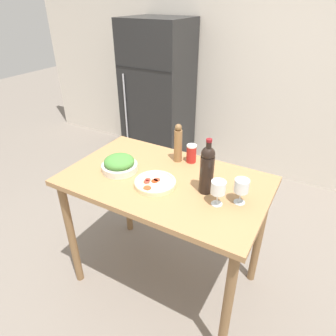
{
  "coord_description": "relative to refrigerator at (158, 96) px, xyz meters",
  "views": [
    {
      "loc": [
        0.82,
        -1.4,
        1.98
      ],
      "look_at": [
        0.0,
        0.04,
        1.0
      ],
      "focal_mm": 32.0,
      "sensor_mm": 36.0,
      "label": 1
    }
  ],
  "objects": [
    {
      "name": "wine_glass_near",
      "position": [
        1.47,
        -1.78,
        0.17
      ],
      "size": [
        0.08,
        0.08,
        0.15
      ],
      "color": "silver",
      "rests_on": "prep_counter"
    },
    {
      "name": "ground_plane",
      "position": [
        1.08,
        -1.69,
        -0.88
      ],
      "size": [
        14.0,
        14.0,
        0.0
      ],
      "primitive_type": "plane",
      "color": "slate"
    },
    {
      "name": "wine_glass_far",
      "position": [
        1.57,
        -1.7,
        0.17
      ],
      "size": [
        0.08,
        0.08,
        0.15
      ],
      "color": "silver",
      "rests_on": "prep_counter"
    },
    {
      "name": "wine_bottle",
      "position": [
        1.36,
        -1.69,
        0.22
      ],
      "size": [
        0.08,
        0.08,
        0.34
      ],
      "color": "black",
      "rests_on": "prep_counter"
    },
    {
      "name": "salt_canister",
      "position": [
        1.12,
        -1.41,
        0.13
      ],
      "size": [
        0.07,
        0.07,
        0.13
      ],
      "color": "#B2231E",
      "rests_on": "prep_counter"
    },
    {
      "name": "salad_bowl",
      "position": [
        0.76,
        -1.75,
        0.11
      ],
      "size": [
        0.24,
        0.24,
        0.11
      ],
      "color": "silver",
      "rests_on": "prep_counter"
    },
    {
      "name": "prep_counter",
      "position": [
        1.08,
        -1.69,
        -0.06
      ],
      "size": [
        1.31,
        0.8,
        0.94
      ],
      "color": "#A87A4C",
      "rests_on": "ground_plane"
    },
    {
      "name": "wall_back",
      "position": [
        1.08,
        0.37,
        0.43
      ],
      "size": [
        6.4,
        0.09,
        2.6
      ],
      "color": "silver",
      "rests_on": "ground_plane"
    },
    {
      "name": "pepper_mill",
      "position": [
        1.04,
        -1.44,
        0.2
      ],
      "size": [
        0.06,
        0.06,
        0.28
      ],
      "color": "olive",
      "rests_on": "prep_counter"
    },
    {
      "name": "refrigerator",
      "position": [
        0.0,
        0.0,
        0.0
      ],
      "size": [
        0.74,
        0.67,
        1.75
      ],
      "color": "black",
      "rests_on": "ground_plane"
    },
    {
      "name": "homemade_pizza",
      "position": [
        1.06,
        -1.78,
        0.08
      ],
      "size": [
        0.26,
        0.26,
        0.03
      ],
      "color": "beige",
      "rests_on": "prep_counter"
    }
  ]
}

